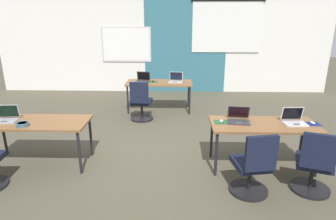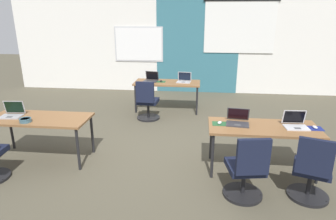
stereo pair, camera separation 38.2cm
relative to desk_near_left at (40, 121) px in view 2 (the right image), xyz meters
The scene contains 20 objects.
ground_plane 1.96m from the desk_near_left, 18.92° to the left, with size 24.00×24.00×0.00m.
back_wall_assembly 5.17m from the desk_near_left, 69.71° to the left, with size 10.00×0.27×2.80m.
desk_near_left is the anchor object (origin of this frame).
desk_near_right 3.50m from the desk_near_left, ahead, with size 1.60×0.70×0.72m.
desk_far_center 3.30m from the desk_near_left, 57.99° to the left, with size 1.60×0.70×0.72m.
laptop_far_left 3.15m from the desk_near_left, 64.80° to the left, with size 0.37×0.33×0.23m.
mousepad_far_left 3.23m from the desk_near_left, 60.41° to the left, with size 0.22×0.19×0.00m.
mouse_far_left 3.23m from the desk_near_left, 60.41° to the left, with size 0.09×0.11×0.03m.
chair_far_left 2.49m from the desk_near_left, 56.03° to the left, with size 0.52×0.55×0.92m.
laptop_near_left_end 0.48m from the desk_near_left, behind, with size 0.35×0.31×0.23m.
laptop_far_right 3.57m from the desk_near_left, 52.82° to the left, with size 0.36×0.30×0.24m.
laptop_near_right_end 3.96m from the desk_near_left, ahead, with size 0.34×0.30×0.23m.
mousepad_near_right_end 4.22m from the desk_near_left, ahead, with size 0.22×0.19×0.00m.
mouse_near_right_end 4.22m from the desk_near_left, ahead, with size 0.07×0.11×0.03m.
chair_near_right_end 4.06m from the desk_near_left, 10.14° to the right, with size 0.56×0.61×0.92m.
laptop_near_right_inner 3.14m from the desk_near_left, ahead, with size 0.36×0.35×0.22m.
mousepad_near_right_inner 2.86m from the desk_near_left, ahead, with size 0.22×0.19×0.00m.
mouse_near_right_inner 2.86m from the desk_near_left, ahead, with size 0.09×0.11×0.03m.
chair_near_right_inner 3.28m from the desk_near_left, 13.73° to the right, with size 0.52×0.57×0.92m.
snack_bowl 0.26m from the desk_near_left, 113.40° to the right, with size 0.18×0.18×0.06m.
Camera 2 is at (0.79, -4.72, 2.29)m, focal length 31.07 mm.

